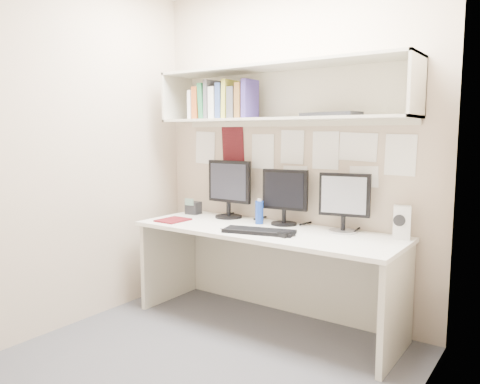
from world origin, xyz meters
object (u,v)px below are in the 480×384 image
Objects in this scene: monitor_right at (344,200)px; keyboard at (259,231)px; desk at (266,277)px; monitor_left at (229,187)px; maroon_notebook at (173,220)px; monitor_center at (285,194)px; desk_phone at (193,208)px; speaker at (402,222)px.

keyboard is (-0.47, -0.37, -0.22)m from monitor_right.
desk is 4.78× the size of monitor_right.
monitor_left is 0.53m from maroon_notebook.
monitor_right is (1.01, 0.00, -0.03)m from monitor_left.
desk is 0.64m from monitor_center.
desk_phone reaches higher than desk.
keyboard is 2.29× the size of speaker.
maroon_notebook is at bearing 177.25° from speaker.
desk_phone is (-0.89, 0.33, 0.04)m from keyboard.
monitor_right is 1.73× the size of maroon_notebook.
monitor_right is at bearing 23.32° from desk.
monitor_left is at bearing 55.07° from maroon_notebook.
monitor_center is 3.00× the size of desk_phone.
desk is at bearing -15.02° from desk_phone.
desk is 9.13× the size of speaker.
speaker is at bearing 14.53° from maroon_notebook.
keyboard is 0.81m from maroon_notebook.
monitor_left is at bearing 130.67° from keyboard.
desk is 0.83m from monitor_left.
desk is at bearing -23.38° from monitor_left.
desk is at bearing -166.79° from monitor_right.
speaker is (0.88, 0.02, -0.12)m from monitor_center.
keyboard is 2.08× the size of maroon_notebook.
speaker is at bearing -4.81° from monitor_center.
maroon_notebook is 1.71× the size of desk_phone.
desk is 0.81m from monitor_right.
speaker is at bearing -7.13° from monitor_right.
desk_phone is (-0.08, 0.34, 0.05)m from maroon_notebook.
monitor_left is at bearing 169.90° from monitor_right.
desk is at bearing 88.55° from keyboard.
monitor_left is at bearing 173.85° from monitor_center.
desk is 0.41m from keyboard.
speaker is at bearing 1.22° from monitor_left.
monitor_left reaches higher than desk.
monitor_center is 0.43m from keyboard.
monitor_right is at bearing -6.16° from monitor_center.
monitor_left is 1.41m from speaker.
keyboard is at bearing -34.49° from monitor_left.
keyboard is (0.53, -0.37, -0.25)m from monitor_left.
maroon_notebook reaches higher than desk.
maroon_notebook is at bearing -173.55° from monitor_right.
monitor_left reaches higher than maroon_notebook.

